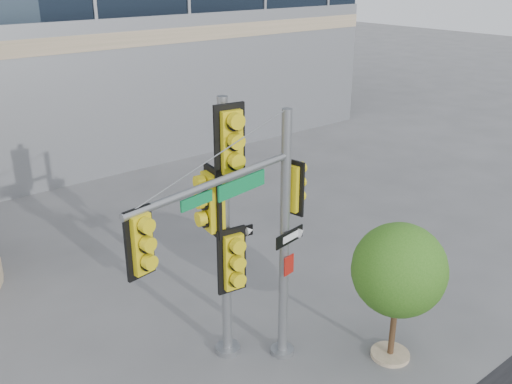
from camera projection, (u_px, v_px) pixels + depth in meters
ground at (330, 377)px, 11.63m from camera, size 120.00×120.00×0.00m
main_signal_pole at (252, 228)px, 10.46m from camera, size 4.17×1.07×5.40m
secondary_signal_pole at (225, 216)px, 11.07m from camera, size 0.97×0.81×5.62m
street_tree at (399, 273)px, 11.54m from camera, size 1.98×1.93×3.09m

